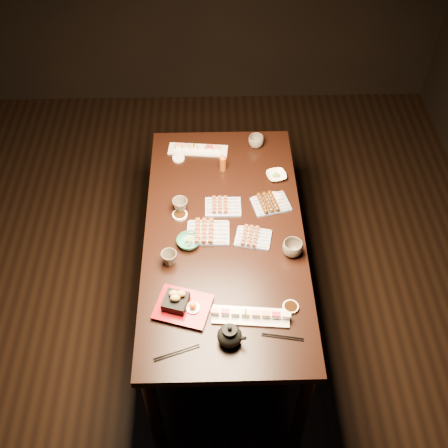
{
  "coord_description": "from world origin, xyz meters",
  "views": [
    {
      "loc": [
        0.02,
        -1.95,
        3.14
      ],
      "look_at": [
        0.07,
        0.18,
        0.77
      ],
      "focal_mm": 45.0,
      "sensor_mm": 36.0,
      "label": 1
    }
  ],
  "objects_px": {
    "edamame_bowl_cream": "(276,176)",
    "teacup_far_right": "(256,141)",
    "edamame_bowl_green": "(189,242)",
    "teacup_far_left": "(180,205)",
    "teacup_mid_right": "(292,248)",
    "yakitori_plate_left": "(223,205)",
    "yakitori_plate_center": "(208,231)",
    "yakitori_plate_right": "(253,236)",
    "sushi_platter_near": "(251,315)",
    "dining_table": "(224,273)",
    "teacup_near_left": "(169,258)",
    "condiment_bottle": "(223,162)",
    "sushi_platter_far": "(198,148)",
    "tempura_tray": "(183,303)",
    "teapot": "(230,334)"
  },
  "relations": [
    {
      "from": "edamame_bowl_cream",
      "to": "teacup_far_right",
      "type": "distance_m",
      "value": 0.32
    },
    {
      "from": "edamame_bowl_green",
      "to": "teacup_far_left",
      "type": "relative_size",
      "value": 1.47
    },
    {
      "from": "edamame_bowl_green",
      "to": "teacup_mid_right",
      "type": "bearing_deg",
      "value": -7.97
    },
    {
      "from": "yakitori_plate_left",
      "to": "teacup_far_right",
      "type": "distance_m",
      "value": 0.6
    },
    {
      "from": "edamame_bowl_cream",
      "to": "yakitori_plate_center",
      "type": "bearing_deg",
      "value": -132.97
    },
    {
      "from": "yakitori_plate_center",
      "to": "yakitori_plate_right",
      "type": "distance_m",
      "value": 0.25
    },
    {
      "from": "edamame_bowl_green",
      "to": "edamame_bowl_cream",
      "type": "bearing_deg",
      "value": 44.68
    },
    {
      "from": "yakitori_plate_right",
      "to": "yakitori_plate_left",
      "type": "bearing_deg",
      "value": 135.32
    },
    {
      "from": "sushi_platter_near",
      "to": "yakitori_plate_center",
      "type": "xyz_separation_m",
      "value": [
        -0.21,
        0.55,
        0.01
      ]
    },
    {
      "from": "dining_table",
      "to": "teacup_near_left",
      "type": "xyz_separation_m",
      "value": [
        -0.3,
        -0.21,
        0.42
      ]
    },
    {
      "from": "yakitori_plate_left",
      "to": "edamame_bowl_cream",
      "type": "xyz_separation_m",
      "value": [
        0.33,
        0.25,
        -0.01
      ]
    },
    {
      "from": "yakitori_plate_center",
      "to": "condiment_bottle",
      "type": "relative_size",
      "value": 1.83
    },
    {
      "from": "sushi_platter_far",
      "to": "edamame_bowl_green",
      "type": "relative_size",
      "value": 2.9
    },
    {
      "from": "edamame_bowl_cream",
      "to": "teacup_far_left",
      "type": "bearing_deg",
      "value": -155.54
    },
    {
      "from": "sushi_platter_far",
      "to": "yakitori_plate_center",
      "type": "distance_m",
      "value": 0.72
    },
    {
      "from": "edamame_bowl_green",
      "to": "tempura_tray",
      "type": "distance_m",
      "value": 0.42
    },
    {
      "from": "edamame_bowl_cream",
      "to": "condiment_bottle",
      "type": "height_order",
      "value": "condiment_bottle"
    },
    {
      "from": "dining_table",
      "to": "teacup_far_left",
      "type": "height_order",
      "value": "teacup_far_left"
    },
    {
      "from": "yakitori_plate_center",
      "to": "teapot",
      "type": "distance_m",
      "value": 0.69
    },
    {
      "from": "edamame_bowl_cream",
      "to": "teacup_far_left",
      "type": "distance_m",
      "value": 0.64
    },
    {
      "from": "yakitori_plate_left",
      "to": "edamame_bowl_green",
      "type": "height_order",
      "value": "yakitori_plate_left"
    },
    {
      "from": "teacup_far_left",
      "to": "teacup_far_right",
      "type": "distance_m",
      "value": 0.74
    },
    {
      "from": "teacup_near_left",
      "to": "teapot",
      "type": "height_order",
      "value": "teapot"
    },
    {
      "from": "sushi_platter_near",
      "to": "teacup_far_right",
      "type": "relative_size",
      "value": 3.87
    },
    {
      "from": "yakitori_plate_center",
      "to": "sushi_platter_near",
      "type": "bearing_deg",
      "value": -67.78
    },
    {
      "from": "teacup_near_left",
      "to": "teacup_far_left",
      "type": "xyz_separation_m",
      "value": [
        0.05,
        0.39,
        0.0
      ]
    },
    {
      "from": "yakitori_plate_right",
      "to": "sushi_platter_far",
      "type": "bearing_deg",
      "value": 124.16
    },
    {
      "from": "edamame_bowl_green",
      "to": "teapot",
      "type": "distance_m",
      "value": 0.65
    },
    {
      "from": "tempura_tray",
      "to": "teacup_near_left",
      "type": "bearing_deg",
      "value": 121.72
    },
    {
      "from": "sushi_platter_far",
      "to": "condiment_bottle",
      "type": "relative_size",
      "value": 2.94
    },
    {
      "from": "tempura_tray",
      "to": "teapot",
      "type": "xyz_separation_m",
      "value": [
        0.23,
        -0.19,
        0.01
      ]
    },
    {
      "from": "teacup_far_right",
      "to": "teapot",
      "type": "bearing_deg",
      "value": -98.55
    },
    {
      "from": "sushi_platter_far",
      "to": "teapot",
      "type": "relative_size",
      "value": 2.65
    },
    {
      "from": "dining_table",
      "to": "yakitori_plate_center",
      "type": "relative_size",
      "value": 7.57
    },
    {
      "from": "edamame_bowl_green",
      "to": "dining_table",
      "type": "bearing_deg",
      "value": 21.56
    },
    {
      "from": "edamame_bowl_cream",
      "to": "teacup_mid_right",
      "type": "distance_m",
      "value": 0.61
    },
    {
      "from": "yakitori_plate_center",
      "to": "teacup_near_left",
      "type": "height_order",
      "value": "teacup_near_left"
    },
    {
      "from": "yakitori_plate_right",
      "to": "edamame_bowl_cream",
      "type": "relative_size",
      "value": 1.63
    },
    {
      "from": "teacup_near_left",
      "to": "edamame_bowl_green",
      "type": "bearing_deg",
      "value": 51.94
    },
    {
      "from": "sushi_platter_near",
      "to": "yakitori_plate_center",
      "type": "bearing_deg",
      "value": 115.91
    },
    {
      "from": "sushi_platter_near",
      "to": "yakitori_plate_left",
      "type": "bearing_deg",
      "value": 104.24
    },
    {
      "from": "teacup_far_right",
      "to": "teacup_far_left",
      "type": "bearing_deg",
      "value": -130.02
    },
    {
      "from": "yakitori_plate_right",
      "to": "yakitori_plate_left",
      "type": "relative_size",
      "value": 0.94
    },
    {
      "from": "teacup_far_right",
      "to": "condiment_bottle",
      "type": "distance_m",
      "value": 0.31
    },
    {
      "from": "edamame_bowl_green",
      "to": "condiment_bottle",
      "type": "height_order",
      "value": "condiment_bottle"
    },
    {
      "from": "yakitori_plate_left",
      "to": "teacup_near_left",
      "type": "bearing_deg",
      "value": -125.95
    },
    {
      "from": "teacup_mid_right",
      "to": "dining_table",
      "type": "bearing_deg",
      "value": 156.67
    },
    {
      "from": "sushi_platter_near",
      "to": "condiment_bottle",
      "type": "distance_m",
      "value": 1.1
    },
    {
      "from": "yakitori_plate_right",
      "to": "teacup_mid_right",
      "type": "distance_m",
      "value": 0.23
    },
    {
      "from": "sushi_platter_far",
      "to": "edamame_bowl_green",
      "type": "bearing_deg",
      "value": 92.47
    }
  ]
}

